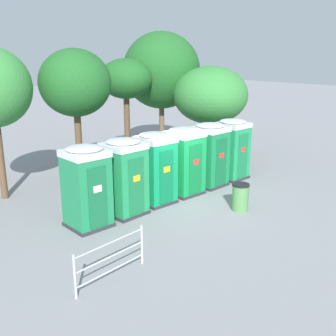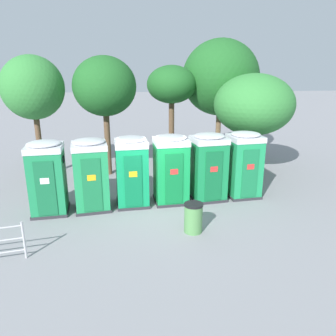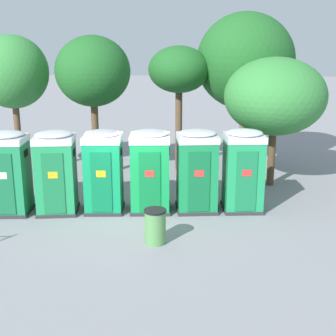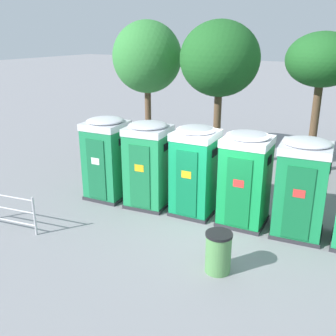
# 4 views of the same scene
# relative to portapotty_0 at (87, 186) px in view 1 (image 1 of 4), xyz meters

# --- Properties ---
(ground_plane) EXTENTS (120.00, 120.00, 0.00)m
(ground_plane) POSITION_rel_portapotty_0_xyz_m (3.59, 0.16, -1.28)
(ground_plane) COLOR gray
(portapotty_0) EXTENTS (1.30, 1.31, 2.54)m
(portapotty_0) POSITION_rel_portapotty_0_xyz_m (0.00, 0.00, 0.00)
(portapotty_0) COLOR #2D2D33
(portapotty_0) RESTS_ON ground
(portapotty_1) EXTENTS (1.37, 1.37, 2.54)m
(portapotty_1) POSITION_rel_portapotty_0_xyz_m (1.42, 0.18, -0.00)
(portapotty_1) COLOR #2D2D33
(portapotty_1) RESTS_ON ground
(portapotty_2) EXTENTS (1.26, 1.29, 2.54)m
(portapotty_2) POSITION_rel_portapotty_0_xyz_m (2.84, 0.43, 0.00)
(portapotty_2) COLOR #2D2D33
(portapotty_2) RESTS_ON ground
(portapotty_3) EXTENTS (1.32, 1.30, 2.54)m
(portapotty_3) POSITION_rel_portapotty_0_xyz_m (4.27, 0.56, -0.00)
(portapotty_3) COLOR #2D2D33
(portapotty_3) RESTS_ON ground
(portapotty_4) EXTENTS (1.39, 1.36, 2.54)m
(portapotty_4) POSITION_rel_portapotty_0_xyz_m (5.70, 0.71, -0.00)
(portapotty_4) COLOR #2D2D33
(portapotty_4) RESTS_ON ground
(portapotty_5) EXTENTS (1.32, 1.32, 2.54)m
(portapotty_5) POSITION_rel_portapotty_0_xyz_m (7.12, 0.87, -0.00)
(portapotty_5) COLOR #2D2D33
(portapotty_5) RESTS_ON ground
(street_tree_0) EXTENTS (2.43, 2.43, 4.98)m
(street_tree_0) POSITION_rel_portapotty_0_xyz_m (4.84, 5.55, 2.72)
(street_tree_0) COLOR brown
(street_tree_0) RESTS_ON ground
(street_tree_1) EXTENTS (3.59, 3.59, 4.62)m
(street_tree_1) POSITION_rel_portapotty_0_xyz_m (8.35, 3.58, 1.96)
(street_tree_1) COLOR #4C3826
(street_tree_1) RESTS_ON ground
(street_tree_2) EXTENTS (3.96, 3.96, 6.29)m
(street_tree_2) POSITION_rel_portapotty_0_xyz_m (7.48, 6.35, 3.06)
(street_tree_2) COLOR brown
(street_tree_2) RESTS_ON ground
(street_tree_3) EXTENTS (2.79, 2.79, 5.36)m
(street_tree_3) POSITION_rel_portapotty_0_xyz_m (1.72, 4.18, 2.74)
(street_tree_3) COLOR brown
(street_tree_3) RESTS_ON ground
(trash_can) EXTENTS (0.59, 0.59, 0.93)m
(trash_can) POSITION_rel_portapotty_0_xyz_m (4.69, -1.91, -0.81)
(trash_can) COLOR #518C4C
(trash_can) RESTS_ON ground
(event_barrier) EXTENTS (2.02, 0.45, 1.05)m
(event_barrier) POSITION_rel_portapotty_0_xyz_m (-0.95, -3.11, -0.72)
(event_barrier) COLOR #B7B7BC
(event_barrier) RESTS_ON ground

